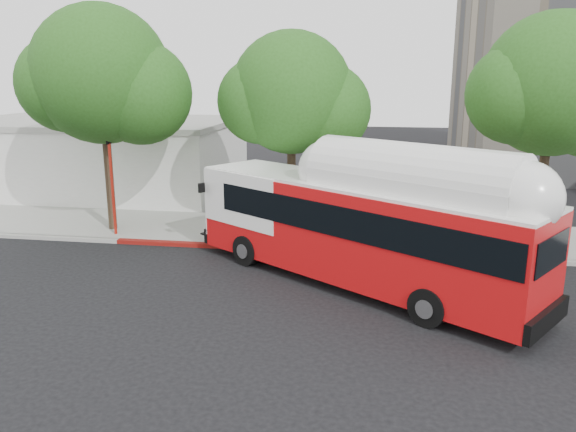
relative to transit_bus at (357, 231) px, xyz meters
name	(u,v)px	position (x,y,z in m)	size (l,w,h in m)	color
ground	(294,288)	(-2.01, -0.67, -1.84)	(120.00, 120.00, 0.00)	black
sidewalk	(315,232)	(-2.01, 5.83, -1.77)	(60.00, 5.00, 0.15)	gray
curb_strip	(308,250)	(-2.01, 3.23, -1.77)	(60.00, 0.30, 0.15)	gray
red_curb_segment	(235,247)	(-5.01, 3.23, -1.76)	(10.00, 0.32, 0.16)	maroon
street_tree_left	(113,80)	(-10.54, 4.89, 4.76)	(6.67, 5.80, 9.74)	#2D2116
street_tree_mid	(302,98)	(-2.61, 5.39, 4.06)	(5.75, 5.00, 8.62)	#2D2116
street_tree_right	(564,90)	(7.43, 5.19, 4.41)	(6.21, 5.40, 9.18)	#2D2116
low_commercial_bldg	(97,155)	(-16.01, 13.33, 0.31)	(16.20, 10.20, 4.25)	silver
transit_bus	(357,231)	(0.00, 0.00, 0.00)	(12.25, 9.46, 3.94)	red
signal_pole	(112,187)	(-10.50, 4.02, 0.35)	(0.12, 0.41, 4.28)	#AC1D12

